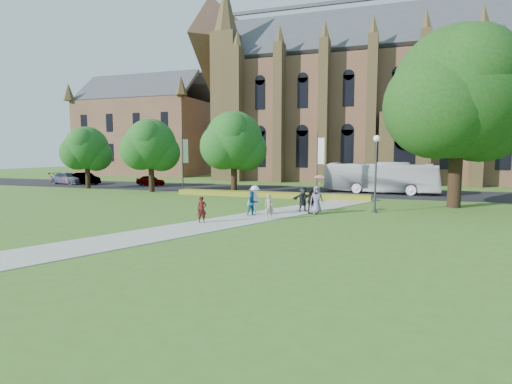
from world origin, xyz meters
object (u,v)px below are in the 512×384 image
(pedestrian_0, at_px, (202,210))
(car_1, at_px, (85,178))
(tour_coach, at_px, (381,178))
(car_0, at_px, (150,180))
(streetlamp, at_px, (376,164))
(large_tree, at_px, (459,93))
(car_2, at_px, (68,178))

(pedestrian_0, bearing_deg, car_1, 105.36)
(car_1, bearing_deg, pedestrian_0, -112.25)
(tour_coach, bearing_deg, car_1, 97.18)
(car_0, bearing_deg, streetlamp, -110.41)
(large_tree, height_order, tour_coach, large_tree)
(streetlamp, height_order, car_2, streetlamp)
(car_0, xyz_separation_m, pedestrian_0, (17.56, -21.48, 0.16))
(tour_coach, xyz_separation_m, pedestrian_0, (-9.42, -20.99, -0.77))
(car_0, relative_size, pedestrian_0, 2.39)
(large_tree, height_order, car_2, large_tree)
(large_tree, xyz_separation_m, car_0, (-32.40, 9.47, -7.73))
(large_tree, relative_size, pedestrian_0, 8.66)
(large_tree, relative_size, tour_coach, 1.19)
(streetlamp, distance_m, tour_coach, 13.59)
(large_tree, distance_m, pedestrian_0, 20.54)
(car_0, xyz_separation_m, car_2, (-11.36, -1.42, 0.11))
(streetlamp, relative_size, large_tree, 0.40)
(streetlamp, bearing_deg, pedestrian_0, -141.22)
(tour_coach, relative_size, car_2, 2.22)
(large_tree, bearing_deg, tour_coach, 121.12)
(car_0, relative_size, car_2, 0.73)
(large_tree, relative_size, car_2, 2.64)
(large_tree, relative_size, car_1, 2.94)
(car_0, xyz_separation_m, car_1, (-8.87, -1.14, 0.12))
(streetlamp, xyz_separation_m, car_1, (-35.77, 12.83, -2.54))
(car_1, bearing_deg, streetlamp, -94.40)
(tour_coach, bearing_deg, large_tree, -142.74)
(streetlamp, distance_m, car_0, 30.43)
(streetlamp, height_order, car_0, streetlamp)
(car_1, distance_m, pedestrian_0, 33.35)
(tour_coach, xyz_separation_m, car_1, (-35.85, -0.65, -0.81))
(car_0, height_order, car_2, car_2)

